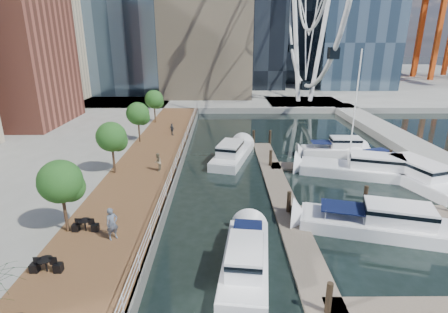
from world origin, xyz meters
name	(u,v)px	position (x,y,z in m)	size (l,w,h in m)	color
ground	(258,287)	(0.00, 0.00, 0.00)	(520.00, 520.00, 0.00)	black
boardwalk	(145,174)	(-9.00, 15.00, 0.50)	(6.00, 60.00, 1.00)	brown
seawall	(177,174)	(-6.00, 15.00, 0.50)	(0.25, 60.00, 1.00)	#595954
land_far	(227,78)	(0.00, 102.00, 0.50)	(200.00, 114.00, 1.00)	gray
breakwater	(427,156)	(20.00, 20.00, 0.50)	(4.00, 60.00, 1.00)	gray
pier	(304,104)	(14.00, 52.00, 0.50)	(14.00, 12.00, 1.00)	gray
railing	(176,163)	(-6.10, 15.00, 1.52)	(0.10, 60.00, 1.05)	white
floating_docks	(347,196)	(7.97, 9.98, 0.49)	(16.00, 34.00, 2.60)	#6D6051
street_trees	(111,137)	(-11.40, 14.00, 4.29)	(2.60, 42.60, 4.60)	#3F2B1C
cafe_tables	(34,292)	(-10.40, -2.00, 1.37)	(2.50, 13.70, 0.74)	black
yacht_foreground	(376,232)	(8.40, 5.40, 0.00)	(2.91, 10.85, 2.15)	white
pedestrian_near	(112,224)	(-8.33, 3.11, 1.99)	(0.72, 0.47, 1.97)	slate
pedestrian_mid	(158,162)	(-7.62, 14.42, 1.82)	(0.80, 0.62, 1.64)	gray
pedestrian_far	(172,129)	(-8.03, 26.84, 1.74)	(0.87, 0.36, 1.48)	#393C47
moored_yachts	(353,184)	(9.86, 13.71, 0.00)	(22.17, 35.81, 11.50)	white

